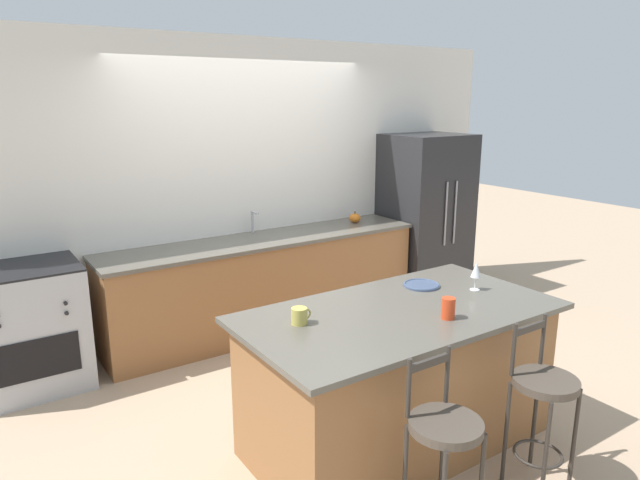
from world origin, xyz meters
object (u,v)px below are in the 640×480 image
(pumpkin_decoration, at_px, (355,218))
(oven_range, at_px, (30,328))
(tumbler_cup, at_px, (448,308))
(wine_glass, at_px, (476,270))
(refrigerator, at_px, (425,215))
(bar_stool_far, at_px, (542,399))
(coffee_mug, at_px, (300,316))
(bar_stool_near, at_px, (443,445))
(dinner_plate, at_px, (422,285))

(pumpkin_decoration, bearing_deg, oven_range, -178.71)
(tumbler_cup, distance_m, pumpkin_decoration, 2.68)
(oven_range, distance_m, pumpkin_decoration, 3.14)
(wine_glass, bearing_deg, refrigerator, 53.59)
(bar_stool_far, bearing_deg, pumpkin_decoration, 72.80)
(pumpkin_decoration, bearing_deg, coffee_mug, -133.65)
(wine_glass, distance_m, pumpkin_decoration, 2.26)
(bar_stool_near, bearing_deg, dinner_plate, 51.77)
(dinner_plate, height_order, tumbler_cup, tumbler_cup)
(refrigerator, height_order, bar_stool_far, refrigerator)
(bar_stool_near, distance_m, dinner_plate, 1.35)
(bar_stool_far, relative_size, wine_glass, 5.04)
(tumbler_cup, bearing_deg, bar_stool_far, -63.88)
(dinner_plate, distance_m, wine_glass, 0.38)
(refrigerator, xyz_separation_m, oven_range, (-4.00, 0.04, -0.41))
(bar_stool_far, relative_size, coffee_mug, 7.79)
(dinner_plate, relative_size, coffee_mug, 1.99)
(bar_stool_near, relative_size, coffee_mug, 7.79)
(oven_range, distance_m, bar_stool_near, 3.20)
(dinner_plate, bearing_deg, wine_glass, -46.94)
(bar_stool_far, xyz_separation_m, pumpkin_decoration, (0.91, 2.93, 0.40))
(oven_range, relative_size, wine_glass, 4.94)
(bar_stool_near, height_order, dinner_plate, bar_stool_near)
(coffee_mug, height_order, tumbler_cup, tumbler_cup)
(bar_stool_near, height_order, tumbler_cup, tumbler_cup)
(wine_glass, height_order, tumbler_cup, wine_glass)
(dinner_plate, bearing_deg, bar_stool_far, -91.98)
(bar_stool_far, distance_m, tumbler_cup, 0.71)
(bar_stool_far, bearing_deg, dinner_plate, 88.02)
(dinner_plate, xyz_separation_m, tumbler_cup, (-0.28, -0.52, 0.05))
(pumpkin_decoration, bearing_deg, tumbler_cup, -115.44)
(dinner_plate, bearing_deg, bar_stool_near, -128.23)
(tumbler_cup, bearing_deg, bar_stool_near, -136.03)
(refrigerator, relative_size, coffee_mug, 14.13)
(oven_range, bearing_deg, dinner_plate, -39.37)
(bar_stool_near, xyz_separation_m, dinner_plate, (0.80, 1.02, 0.37))
(refrigerator, height_order, pumpkin_decoration, refrigerator)
(bar_stool_near, xyz_separation_m, tumbler_cup, (0.52, 0.50, 0.43))
(bar_stool_near, bearing_deg, wine_glass, 36.04)
(coffee_mug, bearing_deg, bar_stool_near, -74.99)
(oven_range, xyz_separation_m, dinner_plate, (2.24, -1.84, 0.44))
(bar_stool_near, distance_m, bar_stool_far, 0.77)
(bar_stool_far, height_order, wine_glass, wine_glass)
(dinner_plate, distance_m, tumbler_cup, 0.59)
(coffee_mug, bearing_deg, bar_stool_far, -42.19)
(pumpkin_decoration, bearing_deg, refrigerator, -6.96)
(refrigerator, xyz_separation_m, dinner_plate, (-1.76, -1.80, 0.03))
(dinner_plate, bearing_deg, tumbler_cup, -118.65)
(wine_glass, bearing_deg, dinner_plate, 133.06)
(refrigerator, bearing_deg, dinner_plate, -134.36)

